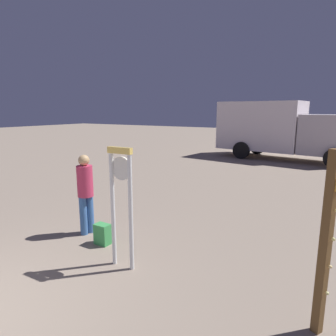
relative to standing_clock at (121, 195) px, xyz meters
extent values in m
cylinder|color=silver|center=(-0.18, -0.01, -0.28)|extent=(0.07, 0.07, 1.92)
cylinder|color=silver|center=(0.18, 0.00, -0.28)|extent=(0.07, 0.07, 1.92)
cube|color=#F5CF5E|center=(0.00, -0.01, 0.73)|extent=(0.45, 0.09, 0.10)
cylinder|color=silver|center=(0.00, 0.02, 0.44)|extent=(0.38, 0.05, 0.38)
cube|color=black|center=(0.00, 0.05, 0.44)|extent=(0.09, 0.01, 0.03)
cube|color=black|center=(0.00, 0.05, 0.44)|extent=(0.10, 0.02, 0.13)
cube|color=brown|center=(2.93, 0.02, -0.14)|extent=(0.13, 0.13, 2.18)
sphere|color=#EDE690|center=(3.00, -0.02, -0.69)|extent=(0.04, 0.04, 0.04)
sphere|color=#FDDB8A|center=(3.00, -0.02, -0.36)|extent=(0.04, 0.04, 0.04)
sphere|color=#F0E88C|center=(3.00, -0.02, -0.03)|extent=(0.04, 0.04, 0.04)
cylinder|color=#3B67A8|center=(-1.52, 0.74, -0.83)|extent=(0.15, 0.15, 0.82)
cylinder|color=#3B67A8|center=(-1.54, 0.58, -0.83)|extent=(0.15, 0.15, 0.82)
cylinder|color=#C73456|center=(-1.53, 0.66, -0.09)|extent=(0.32, 0.32, 0.65)
sphere|color=tan|center=(-1.53, 0.66, 0.34)|extent=(0.22, 0.22, 0.22)
cube|color=#3C9A4E|center=(-0.89, 0.44, -1.03)|extent=(0.30, 0.20, 0.41)
cube|color=green|center=(-0.89, 0.56, -1.09)|extent=(0.21, 0.04, 0.18)
cube|color=silver|center=(-1.14, 13.09, 0.50)|extent=(4.50, 2.72, 2.57)
cube|color=beige|center=(2.00, 12.70, 0.17)|extent=(2.20, 2.33, 1.91)
cylinder|color=black|center=(2.59, 11.49, -0.78)|extent=(0.92, 0.36, 0.90)
cylinder|color=black|center=(-1.83, 12.03, -0.78)|extent=(0.92, 0.36, 0.90)
cylinder|color=black|center=(-1.55, 14.27, -0.78)|extent=(0.92, 0.36, 0.90)
camera|label=1|loc=(3.03, -3.54, 1.35)|focal=31.74mm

